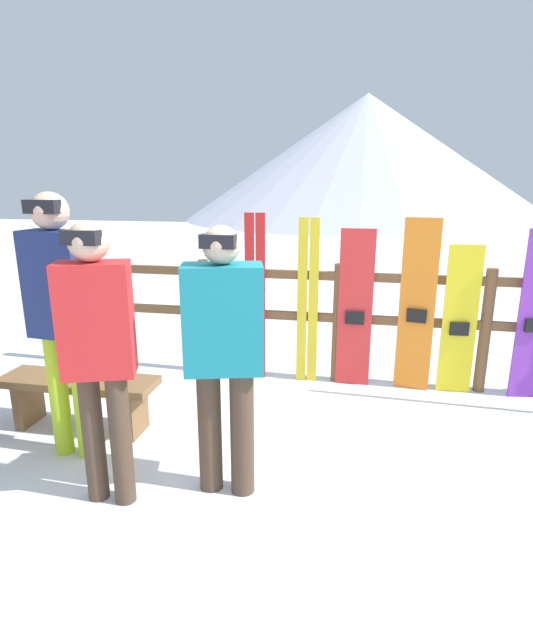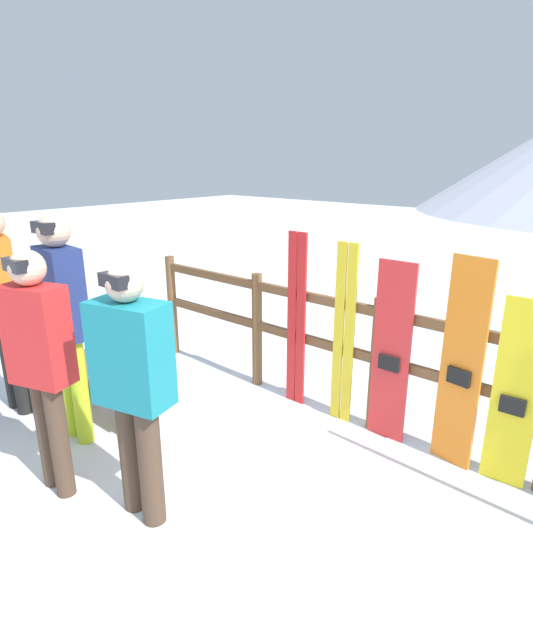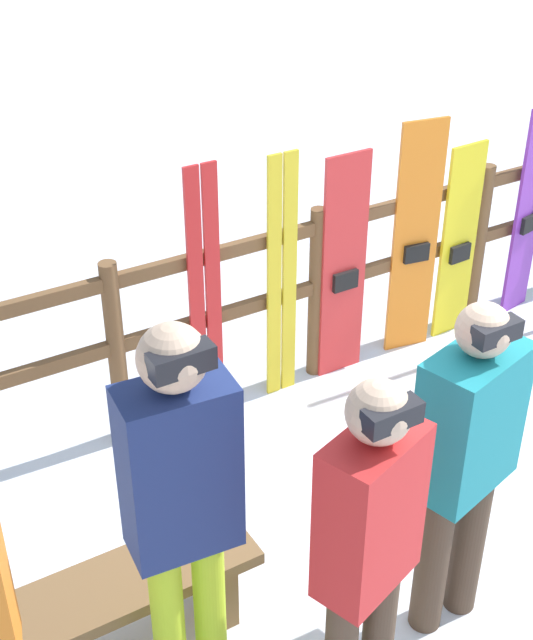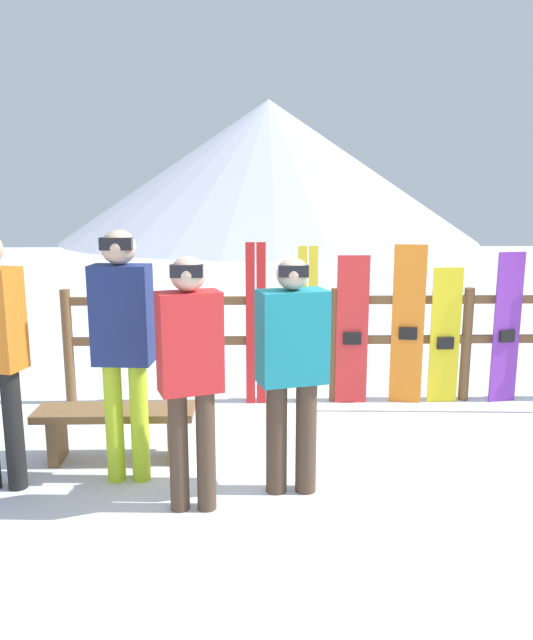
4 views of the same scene
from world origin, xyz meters
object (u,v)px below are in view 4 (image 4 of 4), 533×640
person_red (190,365)px  snowboard_orange (408,325)px  ski_pair_yellow (307,326)px  snowboard_yellow (445,336)px  ski_pair_red (256,325)px  person_navy (123,336)px  person_teal (292,361)px  bench (115,422)px  snowboard_red (352,331)px  snowboard_purple (507,329)px

person_red → snowboard_orange: size_ratio=1.07×
ski_pair_yellow → person_red: bearing=-114.0°
snowboard_yellow → person_red: bearing=-137.6°
person_red → ski_pair_yellow: person_red is taller
snowboard_orange → person_red: bearing=-132.5°
ski_pair_red → person_navy: bearing=-119.5°
snowboard_orange → snowboard_yellow: (0.38, -0.00, -0.11)m
person_navy → person_teal: (1.18, -0.21, -0.13)m
person_teal → bench: bearing=157.2°
snowboard_red → snowboard_yellow: size_ratio=1.09×
bench → snowboard_orange: size_ratio=0.77×
person_navy → snowboard_purple: 3.84m
snowboard_red → bench: bearing=-147.4°
snowboard_red → ski_pair_yellow: bearing=179.6°
person_teal → ski_pair_red: (-0.23, 1.88, -0.15)m
snowboard_purple → ski_pair_red: bearing=179.9°
snowboard_orange → bench: bearing=-153.2°
person_teal → snowboard_orange: (1.27, 1.88, -0.16)m
person_navy → snowboard_orange: size_ratio=1.15×
person_red → ski_pair_red: 2.17m
person_navy → ski_pair_yellow: (1.46, 1.68, -0.30)m
person_red → snowboard_orange: person_red is taller
person_red → snowboard_red: size_ratio=1.14×
person_teal → snowboard_red: size_ratio=1.12×
ski_pair_yellow → snowboard_yellow: size_ratio=1.16×
ski_pair_red → snowboard_yellow: bearing=-0.1°
ski_pair_yellow → snowboard_orange: snowboard_orange is taller
ski_pair_yellow → snowboard_orange: bearing=-0.2°
person_red → snowboard_purple: person_red is taller
ski_pair_yellow → bench: bearing=-140.8°
bench → snowboard_red: size_ratio=0.83×
person_navy → snowboard_yellow: bearing=30.6°
bench → person_red: 1.25m
ski_pair_red → snowboard_orange: size_ratio=1.02×
person_teal → ski_pair_red: size_ratio=1.03×
bench → snowboard_red: snowboard_red is taller
snowboard_orange → snowboard_purple: snowboard_orange is taller
ski_pair_yellow → snowboard_yellow: bearing=-0.1°
person_red → snowboard_red: person_red is taller
snowboard_yellow → person_navy: bearing=-149.4°
snowboard_yellow → snowboard_purple: 0.62m
person_navy → snowboard_yellow: size_ratio=1.34×
bench → snowboard_red: bearing=32.6°
ski_pair_red → snowboard_yellow: size_ratio=1.18×
snowboard_orange → snowboard_purple: (0.99, -0.00, -0.04)m
bench → snowboard_orange: snowboard_orange is taller
bench → snowboard_orange: 2.96m
ski_pair_yellow → snowboard_purple: bearing=-0.1°
person_red → ski_pair_yellow: bearing=66.0°
snowboard_orange → person_teal: bearing=-124.1°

